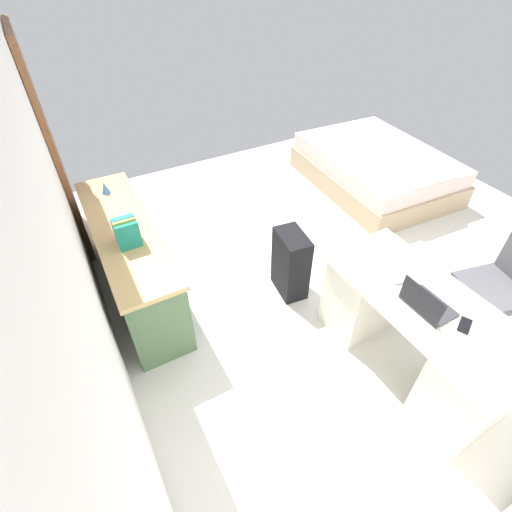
{
  "coord_description": "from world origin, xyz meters",
  "views": [
    {
      "loc": [
        -2.09,
        2.06,
        2.6
      ],
      "look_at": [
        -0.09,
        0.97,
        0.6
      ],
      "focal_mm": 26.6,
      "sensor_mm": 36.0,
      "label": 1
    }
  ],
  "objects_px": {
    "credenza": "(132,260)",
    "figurine_small": "(105,188)",
    "office_chair": "(498,292)",
    "cell_phone_near_laptop": "(465,325)",
    "bed": "(376,168)",
    "desk": "(413,332)",
    "laptop": "(426,304)",
    "suitcase_black": "(291,264)",
    "computer_mouse": "(399,280)"
  },
  "relations": [
    {
      "from": "credenza",
      "to": "suitcase_black",
      "type": "relative_size",
      "value": 2.83
    },
    {
      "from": "credenza",
      "to": "figurine_small",
      "type": "height_order",
      "value": "figurine_small"
    },
    {
      "from": "figurine_small",
      "to": "laptop",
      "type": "bearing_deg",
      "value": -147.8
    },
    {
      "from": "computer_mouse",
      "to": "cell_phone_near_laptop",
      "type": "relative_size",
      "value": 0.74
    },
    {
      "from": "suitcase_black",
      "to": "laptop",
      "type": "relative_size",
      "value": 2.03
    },
    {
      "from": "desk",
      "to": "bed",
      "type": "xyz_separation_m",
      "value": [
        2.18,
        -1.64,
        -0.14
      ]
    },
    {
      "from": "figurine_small",
      "to": "suitcase_black",
      "type": "bearing_deg",
      "value": -134.92
    },
    {
      "from": "computer_mouse",
      "to": "credenza",
      "type": "bearing_deg",
      "value": 43.83
    },
    {
      "from": "desk",
      "to": "suitcase_black",
      "type": "bearing_deg",
      "value": 17.27
    },
    {
      "from": "desk",
      "to": "laptop",
      "type": "bearing_deg",
      "value": 115.14
    },
    {
      "from": "laptop",
      "to": "cell_phone_near_laptop",
      "type": "relative_size",
      "value": 2.31
    },
    {
      "from": "bed",
      "to": "figurine_small",
      "type": "bearing_deg",
      "value": 87.1
    },
    {
      "from": "bed",
      "to": "laptop",
      "type": "relative_size",
      "value": 6.28
    },
    {
      "from": "laptop",
      "to": "suitcase_black",
      "type": "bearing_deg",
      "value": 12.76
    },
    {
      "from": "suitcase_black",
      "to": "bed",
      "type": "bearing_deg",
      "value": -54.8
    },
    {
      "from": "desk",
      "to": "cell_phone_near_laptop",
      "type": "xyz_separation_m",
      "value": [
        -0.26,
        -0.03,
        0.35
      ]
    },
    {
      "from": "office_chair",
      "to": "cell_phone_near_laptop",
      "type": "height_order",
      "value": "office_chair"
    },
    {
      "from": "laptop",
      "to": "figurine_small",
      "type": "height_order",
      "value": "laptop"
    },
    {
      "from": "laptop",
      "to": "computer_mouse",
      "type": "relative_size",
      "value": 3.14
    },
    {
      "from": "office_chair",
      "to": "suitcase_black",
      "type": "relative_size",
      "value": 1.48
    },
    {
      "from": "credenza",
      "to": "cell_phone_near_laptop",
      "type": "xyz_separation_m",
      "value": [
        -2.02,
        -1.61,
        0.36
      ]
    },
    {
      "from": "desk",
      "to": "bed",
      "type": "height_order",
      "value": "desk"
    },
    {
      "from": "laptop",
      "to": "computer_mouse",
      "type": "distance_m",
      "value": 0.27
    },
    {
      "from": "office_chair",
      "to": "credenza",
      "type": "bearing_deg",
      "value": 53.41
    },
    {
      "from": "desk",
      "to": "office_chair",
      "type": "bearing_deg",
      "value": -93.17
    },
    {
      "from": "figurine_small",
      "to": "credenza",
      "type": "bearing_deg",
      "value": -179.85
    },
    {
      "from": "bed",
      "to": "desk",
      "type": "bearing_deg",
      "value": 142.99
    },
    {
      "from": "computer_mouse",
      "to": "figurine_small",
      "type": "bearing_deg",
      "value": 34.84
    },
    {
      "from": "desk",
      "to": "figurine_small",
      "type": "relative_size",
      "value": 13.2
    },
    {
      "from": "computer_mouse",
      "to": "figurine_small",
      "type": "height_order",
      "value": "figurine_small"
    },
    {
      "from": "computer_mouse",
      "to": "figurine_small",
      "type": "xyz_separation_m",
      "value": [
        2.12,
        1.53,
        0.06
      ]
    },
    {
      "from": "cell_phone_near_laptop",
      "to": "figurine_small",
      "type": "distance_m",
      "value": 3.06
    },
    {
      "from": "suitcase_black",
      "to": "cell_phone_near_laptop",
      "type": "bearing_deg",
      "value": -157.76
    },
    {
      "from": "desk",
      "to": "office_chair",
      "type": "xyz_separation_m",
      "value": [
        -0.05,
        -0.85,
        0.04
      ]
    },
    {
      "from": "laptop",
      "to": "figurine_small",
      "type": "bearing_deg",
      "value": 32.2
    },
    {
      "from": "bed",
      "to": "suitcase_black",
      "type": "xyz_separation_m",
      "value": [
        -1.07,
        1.98,
        0.08
      ]
    },
    {
      "from": "bed",
      "to": "cell_phone_near_laptop",
      "type": "distance_m",
      "value": 2.96
    },
    {
      "from": "laptop",
      "to": "computer_mouse",
      "type": "bearing_deg",
      "value": -7.95
    },
    {
      "from": "office_chair",
      "to": "figurine_small",
      "type": "xyz_separation_m",
      "value": [
        2.39,
        2.43,
        0.38
      ]
    },
    {
      "from": "suitcase_black",
      "to": "desk",
      "type": "bearing_deg",
      "value": -155.92
    },
    {
      "from": "credenza",
      "to": "bed",
      "type": "height_order",
      "value": "credenza"
    },
    {
      "from": "desk",
      "to": "laptop",
      "type": "distance_m",
      "value": 0.41
    },
    {
      "from": "credenza",
      "to": "bed",
      "type": "relative_size",
      "value": 0.91
    },
    {
      "from": "office_chair",
      "to": "cell_phone_near_laptop",
      "type": "xyz_separation_m",
      "value": [
        -0.21,
        0.82,
        0.31
      ]
    },
    {
      "from": "suitcase_black",
      "to": "laptop",
      "type": "bearing_deg",
      "value": -160.43
    },
    {
      "from": "credenza",
      "to": "bed",
      "type": "distance_m",
      "value": 3.25
    },
    {
      "from": "office_chair",
      "to": "computer_mouse",
      "type": "height_order",
      "value": "office_chair"
    },
    {
      "from": "desk",
      "to": "suitcase_black",
      "type": "distance_m",
      "value": 1.16
    },
    {
      "from": "desk",
      "to": "laptop",
      "type": "relative_size",
      "value": 4.62
    },
    {
      "from": "credenza",
      "to": "laptop",
      "type": "bearing_deg",
      "value": -140.24
    }
  ]
}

